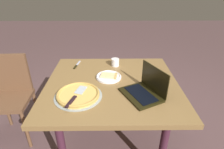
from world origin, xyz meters
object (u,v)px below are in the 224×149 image
object	(u,v)px
chair_near	(11,92)
dining_table	(112,90)
pizza_tray	(78,95)
table_knife	(76,66)
laptop	(145,90)
drink_cup	(115,62)
pizza_plate	(109,76)

from	to	relation	value
chair_near	dining_table	bearing A→B (deg)	171.76
pizza_tray	table_knife	xyz separation A→B (m)	(0.11, -0.57, -0.01)
laptop	drink_cup	distance (m)	0.60
drink_cup	table_knife	bearing A→B (deg)	0.12
pizza_tray	chair_near	bearing A→B (deg)	-25.62
laptop	drink_cup	size ratio (longest dim) A/B	4.76
drink_cup	chair_near	xyz separation A→B (m)	(1.07, 0.21, -0.24)
chair_near	pizza_plate	bearing A→B (deg)	176.73
pizza_plate	pizza_tray	bearing A→B (deg)	51.38
laptop	pizza_tray	size ratio (longest dim) A/B	1.03
dining_table	drink_cup	size ratio (longest dim) A/B	14.34
pizza_plate	drink_cup	size ratio (longest dim) A/B	2.88
pizza_tray	table_knife	distance (m)	0.58
laptop	table_knife	bearing A→B (deg)	-40.56
table_knife	drink_cup	xyz separation A→B (m)	(-0.42, -0.00, 0.04)
laptop	chair_near	bearing A→B (deg)	-14.79
drink_cup	chair_near	size ratio (longest dim) A/B	0.09
pizza_tray	chair_near	xyz separation A→B (m)	(0.76, -0.36, -0.22)
pizza_tray	dining_table	bearing A→B (deg)	-142.06
drink_cup	chair_near	distance (m)	1.12
drink_cup	laptop	bearing A→B (deg)	112.25
pizza_tray	drink_cup	xyz separation A→B (m)	(-0.31, -0.57, 0.02)
pizza_plate	drink_cup	world-z (taller)	drink_cup
pizza_plate	chair_near	distance (m)	1.03
dining_table	pizza_tray	xyz separation A→B (m)	(0.28, 0.21, 0.10)
laptop	table_knife	size ratio (longest dim) A/B	1.94
chair_near	pizza_tray	bearing A→B (deg)	154.38
table_knife	pizza_plate	bearing A→B (deg)	142.85
dining_table	laptop	distance (m)	0.35
laptop	table_knife	world-z (taller)	laptop
laptop	pizza_plate	xyz separation A→B (m)	(0.29, -0.29, -0.03)
dining_table	pizza_tray	bearing A→B (deg)	37.94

